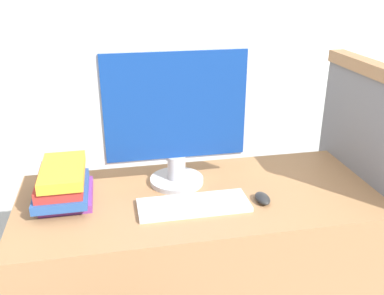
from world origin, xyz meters
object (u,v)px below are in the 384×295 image
Objects in this scene: mouse at (263,198)px; book_stack at (63,184)px; monitor at (176,116)px; keyboard at (194,205)px.

mouse is 0.31× the size of book_stack.
book_stack is (-0.71, 0.15, 0.05)m from mouse.
monitor reaches higher than book_stack.
monitor is 0.44m from mouse.
monitor is 1.94× the size of book_stack.
monitor is at bearing 98.05° from keyboard.
book_stack is at bearing 162.85° from keyboard.
monitor is 1.41× the size of keyboard.
mouse is at bearing -2.76° from keyboard.
monitor is 6.31× the size of mouse.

